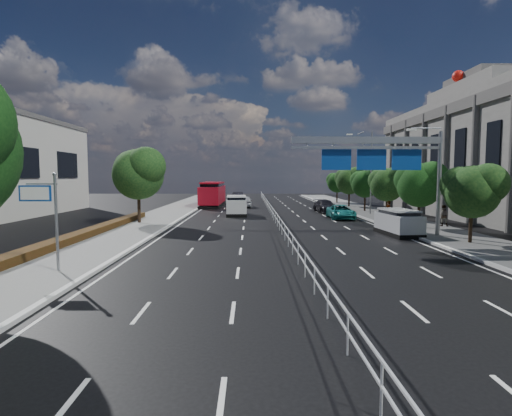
{
  "coord_description": "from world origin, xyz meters",
  "views": [
    {
      "loc": [
        -2.26,
        -16.97,
        4.16
      ],
      "look_at": [
        -1.93,
        5.27,
        2.4
      ],
      "focal_mm": 28.0,
      "sensor_mm": 36.0,
      "label": 1
    }
  ],
  "objects": [
    {
      "name": "ground",
      "position": [
        0.0,
        0.0,
        0.0
      ],
      "size": [
        160.0,
        160.0,
        0.0
      ],
      "primitive_type": "plane",
      "color": "black",
      "rests_on": "ground"
    },
    {
      "name": "far_tree_h",
      "position": [
        11.24,
        44.48,
        3.42
      ],
      "size": [
        3.41,
        3.18,
        4.91
      ],
      "color": "black",
      "rests_on": "ground"
    },
    {
      "name": "median_fence",
      "position": [
        0.0,
        22.5,
        0.53
      ],
      "size": [
        0.05,
        85.0,
        1.02
      ],
      "color": "silver",
      "rests_on": "ground"
    },
    {
      "name": "pedestrian_a",
      "position": [
        10.31,
        19.01,
        1.05
      ],
      "size": [
        0.78,
        0.77,
        1.81
      ],
      "primitive_type": "imported",
      "rotation": [
        0.0,
        0.0,
        3.92
      ],
      "color": "gray",
      "rests_on": "sidewalk_far"
    },
    {
      "name": "kerb_far",
      "position": [
        9.0,
        0.0,
        0.07
      ],
      "size": [
        0.25,
        140.0,
        0.15
      ],
      "primitive_type": "cube",
      "color": "silver",
      "rests_on": "ground"
    },
    {
      "name": "far_tree_c",
      "position": [
        11.24,
        6.98,
        3.43
      ],
      "size": [
        3.52,
        3.28,
        4.94
      ],
      "color": "black",
      "rests_on": "ground"
    },
    {
      "name": "red_bus",
      "position": [
        -7.5,
        39.05,
        1.77
      ],
      "size": [
        2.91,
        11.4,
        3.39
      ],
      "rotation": [
        0.0,
        0.0,
        -0.02
      ],
      "color": "black",
      "rests_on": "ground"
    },
    {
      "name": "sidewalk_near",
      "position": [
        -11.5,
        0.0,
        0.07
      ],
      "size": [
        5.0,
        140.0,
        0.14
      ],
      "primitive_type": "cube",
      "color": "slate",
      "rests_on": "ground"
    },
    {
      "name": "parked_car_teal",
      "position": [
        6.69,
        22.0,
        0.68
      ],
      "size": [
        2.38,
        4.96,
        1.37
      ],
      "primitive_type": "imported",
      "rotation": [
        0.0,
        0.0,
        -0.02
      ],
      "color": "#176B68",
      "rests_on": "ground"
    },
    {
      "name": "streetlight_far",
      "position": [
        10.5,
        26.0,
        5.21
      ],
      "size": [
        2.78,
        2.4,
        9.0
      ],
      "color": "gray",
      "rests_on": "ground"
    },
    {
      "name": "near_tree_back",
      "position": [
        -11.94,
        17.97,
        4.61
      ],
      "size": [
        4.84,
        4.51,
        6.69
      ],
      "color": "black",
      "rests_on": "ground"
    },
    {
      "name": "pedestrian_b",
      "position": [
        13.4,
        15.0,
        1.0
      ],
      "size": [
        0.97,
        0.84,
        1.71
      ],
      "primitive_type": "imported",
      "rotation": [
        0.0,
        0.0,
        2.88
      ],
      "color": "gray",
      "rests_on": "sidewalk_far"
    },
    {
      "name": "white_minivan",
      "position": [
        -3.73,
        25.67,
        1.04
      ],
      "size": [
        2.29,
        4.96,
        2.12
      ],
      "rotation": [
        0.0,
        0.0,
        0.04
      ],
      "color": "black",
      "rests_on": "ground"
    },
    {
      "name": "overhead_gantry",
      "position": [
        6.74,
        10.05,
        5.61
      ],
      "size": [
        10.24,
        0.38,
        7.45
      ],
      "color": "gray",
      "rests_on": "ground"
    },
    {
      "name": "near_car_dark",
      "position": [
        -4.4,
        50.68,
        0.78
      ],
      "size": [
        2.17,
        4.89,
        1.56
      ],
      "primitive_type": "imported",
      "rotation": [
        0.0,
        0.0,
        3.25
      ],
      "color": "black",
      "rests_on": "ground"
    },
    {
      "name": "parked_car_dark",
      "position": [
        6.5,
        29.15,
        0.71
      ],
      "size": [
        2.46,
        5.07,
        1.42
      ],
      "primitive_type": "imported",
      "rotation": [
        0.0,
        0.0,
        0.1
      ],
      "color": "black",
      "rests_on": "ground"
    },
    {
      "name": "far_tree_g",
      "position": [
        11.25,
        36.98,
        3.75
      ],
      "size": [
        3.96,
        3.69,
        5.45
      ],
      "color": "black",
      "rests_on": "ground"
    },
    {
      "name": "hedge_near",
      "position": [
        -13.3,
        5.0,
        0.36
      ],
      "size": [
        1.0,
        36.0,
        0.44
      ],
      "primitive_type": "cube",
      "color": "black",
      "rests_on": "sidewalk_near"
    },
    {
      "name": "toilet_sign",
      "position": [
        -10.95,
        0.0,
        2.94
      ],
      "size": [
        1.62,
        0.18,
        4.34
      ],
      "color": "gray",
      "rests_on": "ground"
    },
    {
      "name": "far_tree_f",
      "position": [
        11.24,
        29.48,
        3.49
      ],
      "size": [
        3.52,
        3.28,
        5.02
      ],
      "color": "black",
      "rests_on": "ground"
    },
    {
      "name": "far_tree_e",
      "position": [
        11.25,
        21.98,
        3.56
      ],
      "size": [
        3.63,
        3.38,
        5.13
      ],
      "color": "black",
      "rests_on": "ground"
    },
    {
      "name": "near_car_silver",
      "position": [
        -3.02,
        37.13,
        0.8
      ],
      "size": [
        2.07,
        4.77,
        1.6
      ],
      "primitive_type": "imported",
      "rotation": [
        0.0,
        0.0,
        3.18
      ],
      "color": "#B6B9BE",
      "rests_on": "ground"
    },
    {
      "name": "silver_minivan",
      "position": [
        8.3,
        11.09,
        0.9
      ],
      "size": [
        2.24,
        4.55,
        1.83
      ],
      "rotation": [
        0.0,
        0.0,
        0.08
      ],
      "color": "black",
      "rests_on": "ground"
    },
    {
      "name": "far_tree_d",
      "position": [
        11.25,
        14.48,
        3.69
      ],
      "size": [
        3.85,
        3.59,
        5.34
      ],
      "color": "black",
      "rests_on": "ground"
    },
    {
      "name": "kerb_near",
      "position": [
        -9.0,
        0.0,
        0.07
      ],
      "size": [
        0.25,
        140.0,
        0.15
      ],
      "primitive_type": "cube",
      "color": "silver",
      "rests_on": "ground"
    }
  ]
}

